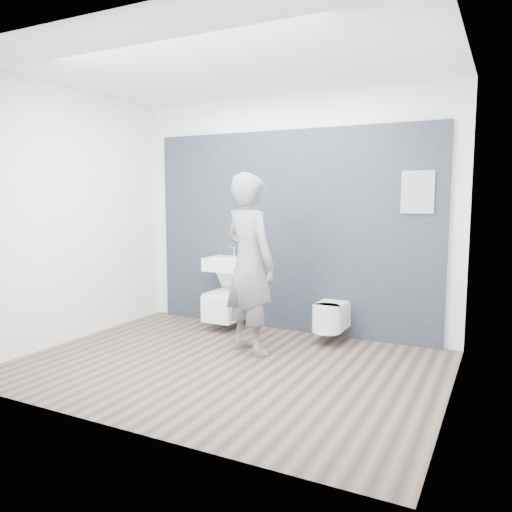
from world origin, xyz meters
The scene contains 8 objects.
ground centered at (0.00, 0.00, 0.00)m, with size 4.00×4.00×0.00m, color brown.
room_shell centered at (0.00, 0.00, 1.74)m, with size 4.00×4.00×4.00m.
tile_wall centered at (0.00, 1.47, 0.00)m, with size 3.60×0.06×2.40m, color black.
washbasin centered at (-0.70, 1.24, 0.80)m, with size 0.54×0.41×0.41m.
toilet_square centered at (-0.70, 1.17, 0.30)m, with size 0.38×0.55×0.68m.
toilet_rounded centered at (0.63, 1.17, 0.29)m, with size 0.32×0.55×0.30m.
info_placard centered at (1.48, 1.43, 0.00)m, with size 0.34×0.03×0.45m, color silver.
visitor centered at (-0.01, 0.47, 0.93)m, with size 0.68×0.45×1.86m, color slate.
Camera 1 is at (2.35, -4.04, 1.62)m, focal length 35.00 mm.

